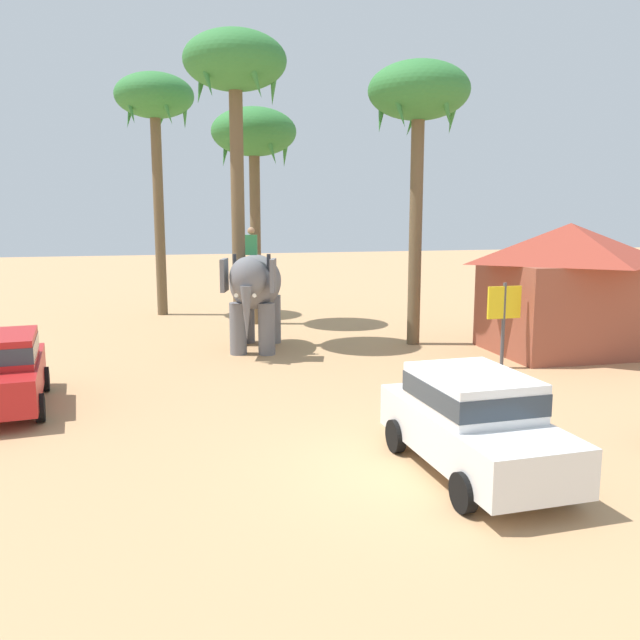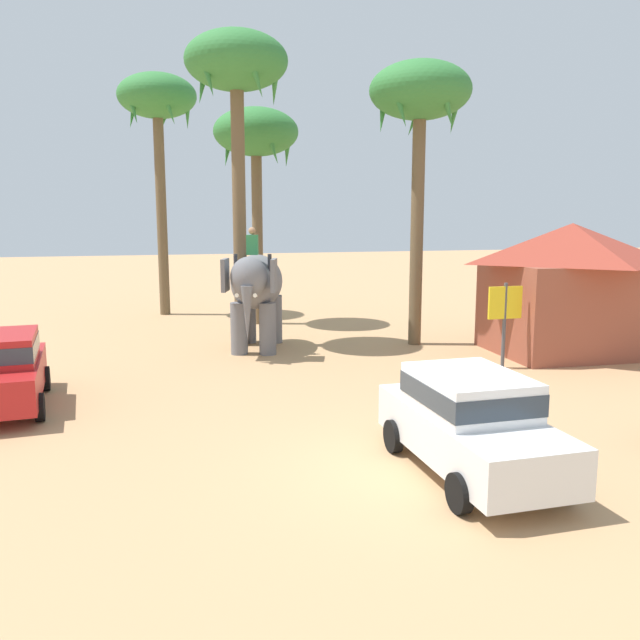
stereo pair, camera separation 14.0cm
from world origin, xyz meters
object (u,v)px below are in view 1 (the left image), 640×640
at_px(car_sedan_foreground, 473,419).
at_px(palm_tree_far_back, 155,105).
at_px(palm_tree_left_of_road, 254,138).
at_px(palm_tree_near_hut, 235,73).
at_px(elephant_with_mahout, 255,288).
at_px(palm_tree_behind_elephant, 419,100).
at_px(roadside_hut, 567,285).
at_px(signboard_yellow, 504,308).

height_order(car_sedan_foreground, palm_tree_far_back, palm_tree_far_back).
bearing_deg(palm_tree_left_of_road, palm_tree_near_hut, -106.52).
xyz_separation_m(car_sedan_foreground, elephant_with_mahout, (-1.91, 10.81, 1.06)).
distance_m(palm_tree_behind_elephant, roadside_hut, 7.37).
bearing_deg(roadside_hut, palm_tree_behind_elephant, 149.31).
bearing_deg(signboard_yellow, palm_tree_far_back, 125.93).
relative_size(car_sedan_foreground, palm_tree_left_of_road, 0.50).
height_order(car_sedan_foreground, palm_tree_near_hut, palm_tree_near_hut).
height_order(palm_tree_left_of_road, palm_tree_far_back, palm_tree_far_back).
bearing_deg(palm_tree_far_back, signboard_yellow, -54.07).
bearing_deg(roadside_hut, car_sedan_foreground, -132.57).
bearing_deg(elephant_with_mahout, palm_tree_far_back, 107.96).
bearing_deg(palm_tree_behind_elephant, palm_tree_near_hut, 167.24).
height_order(palm_tree_left_of_road, signboard_yellow, palm_tree_left_of_road).
bearing_deg(palm_tree_left_of_road, palm_tree_behind_elephant, -50.60).
bearing_deg(palm_tree_left_of_road, roadside_hut, -42.53).
relative_size(elephant_with_mahout, palm_tree_far_back, 0.41).
bearing_deg(elephant_with_mahout, signboard_yellow, -33.32).
relative_size(roadside_hut, signboard_yellow, 2.13).
relative_size(palm_tree_behind_elephant, palm_tree_near_hut, 0.91).
relative_size(palm_tree_behind_elephant, roadside_hut, 1.76).
distance_m(palm_tree_far_back, signboard_yellow, 16.84).
relative_size(elephant_with_mahout, roadside_hut, 0.79).
bearing_deg(roadside_hut, signboard_yellow, -155.27).
height_order(palm_tree_behind_elephant, palm_tree_near_hut, palm_tree_near_hut).
height_order(car_sedan_foreground, roadside_hut, roadside_hut).
height_order(elephant_with_mahout, palm_tree_behind_elephant, palm_tree_behind_elephant).
xyz_separation_m(elephant_with_mahout, signboard_yellow, (6.32, -4.16, -0.30)).
bearing_deg(palm_tree_behind_elephant, elephant_with_mahout, 175.70).
distance_m(palm_tree_far_back, roadside_hut, 17.54).
distance_m(car_sedan_foreground, roadside_hut, 10.95).
xyz_separation_m(palm_tree_near_hut, palm_tree_far_back, (-2.32, 7.40, 0.07)).
bearing_deg(signboard_yellow, car_sedan_foreground, -123.55).
distance_m(palm_tree_behind_elephant, palm_tree_far_back, 11.75).
height_order(palm_tree_near_hut, palm_tree_far_back, palm_tree_far_back).
xyz_separation_m(palm_tree_left_of_road, roadside_hut, (8.43, -7.73, -4.95)).
distance_m(elephant_with_mahout, palm_tree_left_of_road, 7.13).
xyz_separation_m(car_sedan_foreground, palm_tree_left_of_road, (-1.07, 15.74, 6.14)).
distance_m(palm_tree_behind_elephant, palm_tree_left_of_road, 6.93).
height_order(elephant_with_mahout, signboard_yellow, elephant_with_mahout).
bearing_deg(palm_tree_behind_elephant, roadside_hut, -30.69).
distance_m(palm_tree_near_hut, palm_tree_far_back, 7.75).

